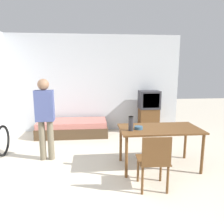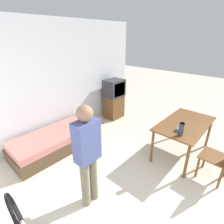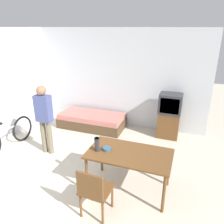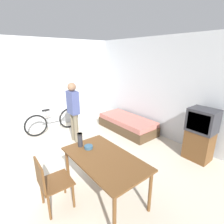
{
  "view_description": "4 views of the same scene",
  "coord_description": "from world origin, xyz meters",
  "px_view_note": "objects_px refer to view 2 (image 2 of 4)",
  "views": [
    {
      "loc": [
        0.1,
        -2.6,
        1.75
      ],
      "look_at": [
        0.54,
        1.86,
        0.87
      ],
      "focal_mm": 35.0,
      "sensor_mm": 36.0,
      "label": 1
    },
    {
      "loc": [
        -1.98,
        0.04,
        2.34
      ],
      "look_at": [
        0.42,
        2.21,
        0.92
      ],
      "focal_mm": 28.0,
      "sensor_mm": 36.0,
      "label": 2
    },
    {
      "loc": [
        2.11,
        -2.04,
        2.71
      ],
      "look_at": [
        0.67,
        1.92,
        1.06
      ],
      "focal_mm": 35.0,
      "sensor_mm": 36.0,
      "label": 3
    },
    {
      "loc": [
        3.18,
        -0.34,
        2.25
      ],
      "look_at": [
        0.39,
        1.92,
        1.05
      ],
      "focal_mm": 28.0,
      "sensor_mm": 36.0,
      "label": 4
    }
  ],
  "objects_px": {
    "daybed": "(55,141)",
    "person_standing": "(87,151)",
    "mate_bowl": "(180,130)",
    "dining_table": "(185,126)",
    "tv": "(114,99)",
    "wooden_chair": "(222,157)",
    "thermos_flask": "(181,129)"
  },
  "relations": [
    {
      "from": "dining_table",
      "to": "wooden_chair",
      "type": "distance_m",
      "value": 0.85
    },
    {
      "from": "tv",
      "to": "person_standing",
      "type": "height_order",
      "value": "person_standing"
    },
    {
      "from": "dining_table",
      "to": "tv",
      "type": "bearing_deg",
      "value": 79.57
    },
    {
      "from": "mate_bowl",
      "to": "wooden_chair",
      "type": "bearing_deg",
      "value": -84.05
    },
    {
      "from": "person_standing",
      "to": "thermos_flask",
      "type": "distance_m",
      "value": 1.67
    },
    {
      "from": "daybed",
      "to": "thermos_flask",
      "type": "bearing_deg",
      "value": -62.5
    },
    {
      "from": "mate_bowl",
      "to": "dining_table",
      "type": "bearing_deg",
      "value": 6.42
    },
    {
      "from": "daybed",
      "to": "tv",
      "type": "height_order",
      "value": "tv"
    },
    {
      "from": "wooden_chair",
      "to": "mate_bowl",
      "type": "distance_m",
      "value": 0.78
    },
    {
      "from": "mate_bowl",
      "to": "thermos_flask",
      "type": "bearing_deg",
      "value": -154.57
    },
    {
      "from": "daybed",
      "to": "person_standing",
      "type": "xyz_separation_m",
      "value": [
        -0.37,
        -1.57,
        0.71
      ]
    },
    {
      "from": "tv",
      "to": "mate_bowl",
      "type": "distance_m",
      "value": 2.46
    },
    {
      "from": "wooden_chair",
      "to": "thermos_flask",
      "type": "distance_m",
      "value": 0.79
    },
    {
      "from": "dining_table",
      "to": "thermos_flask",
      "type": "relative_size",
      "value": 5.76
    },
    {
      "from": "wooden_chair",
      "to": "tv",
      "type": "bearing_deg",
      "value": 76.43
    },
    {
      "from": "tv",
      "to": "dining_table",
      "type": "relative_size",
      "value": 0.83
    },
    {
      "from": "tv",
      "to": "wooden_chair",
      "type": "height_order",
      "value": "tv"
    },
    {
      "from": "tv",
      "to": "person_standing",
      "type": "xyz_separation_m",
      "value": [
        -2.5,
        -1.72,
        0.31
      ]
    },
    {
      "from": "dining_table",
      "to": "thermos_flask",
      "type": "xyz_separation_m",
      "value": [
        -0.54,
        -0.11,
        0.21
      ]
    },
    {
      "from": "person_standing",
      "to": "mate_bowl",
      "type": "xyz_separation_m",
      "value": [
        1.69,
        -0.59,
        -0.15
      ]
    },
    {
      "from": "tv",
      "to": "mate_bowl",
      "type": "bearing_deg",
      "value": -109.26
    },
    {
      "from": "daybed",
      "to": "wooden_chair",
      "type": "distance_m",
      "value": 3.22
    },
    {
      "from": "daybed",
      "to": "wooden_chair",
      "type": "bearing_deg",
      "value": -64.33
    },
    {
      "from": "daybed",
      "to": "mate_bowl",
      "type": "height_order",
      "value": "mate_bowl"
    },
    {
      "from": "person_standing",
      "to": "mate_bowl",
      "type": "height_order",
      "value": "person_standing"
    },
    {
      "from": "wooden_chair",
      "to": "person_standing",
      "type": "distance_m",
      "value": 2.24
    },
    {
      "from": "tv",
      "to": "daybed",
      "type": "bearing_deg",
      "value": -175.98
    },
    {
      "from": "tv",
      "to": "thermos_flask",
      "type": "xyz_separation_m",
      "value": [
        -0.96,
        -2.38,
        0.26
      ]
    },
    {
      "from": "daybed",
      "to": "tv",
      "type": "distance_m",
      "value": 2.16
    },
    {
      "from": "daybed",
      "to": "tv",
      "type": "relative_size",
      "value": 1.58
    },
    {
      "from": "daybed",
      "to": "person_standing",
      "type": "distance_m",
      "value": 1.77
    },
    {
      "from": "person_standing",
      "to": "tv",
      "type": "bearing_deg",
      "value": 34.62
    }
  ]
}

